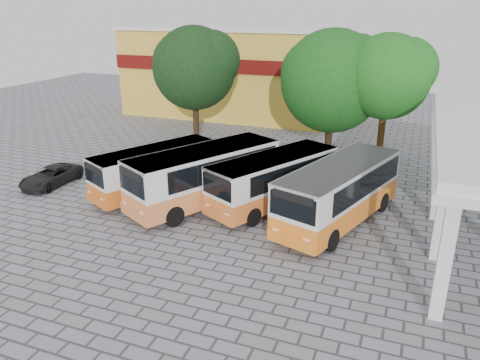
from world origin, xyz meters
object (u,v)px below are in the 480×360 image
at_px(bus_far_left, 156,168).
at_px(bus_centre_right, 274,178).
at_px(parked_car, 51,176).
at_px(bus_centre_left, 205,174).
at_px(bus_far_right, 339,190).

bearing_deg(bus_far_left, bus_centre_right, 32.24).
xyz_separation_m(bus_centre_right, parked_car, (-13.40, -1.77, -1.06)).
height_order(bus_far_left, bus_centre_right, bus_centre_right).
height_order(bus_centre_left, parked_car, bus_centre_left).
xyz_separation_m(bus_centre_left, bus_far_right, (7.09, 0.26, -0.03)).
height_order(bus_centre_left, bus_far_right, bus_centre_left).
distance_m(bus_far_left, bus_far_right, 10.35).
height_order(bus_far_left, bus_far_right, bus_far_right).
xyz_separation_m(bus_centre_left, bus_centre_right, (3.50, 1.13, -0.17)).
height_order(bus_far_left, parked_car, bus_far_left).
xyz_separation_m(bus_centre_right, bus_far_right, (3.59, -0.87, 0.13)).
bearing_deg(parked_car, bus_centre_right, 9.54).
relative_size(bus_far_left, bus_centre_right, 0.95).
bearing_deg(bus_far_left, parked_car, -144.28).
bearing_deg(bus_far_right, bus_far_left, -162.91).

